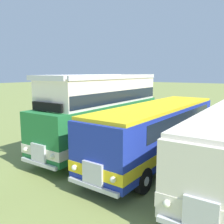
{
  "coord_description": "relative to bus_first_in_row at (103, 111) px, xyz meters",
  "views": [
    {
      "loc": [
        -0.53,
        -11.77,
        4.66
      ],
      "look_at": [
        -8.53,
        0.49,
        2.29
      ],
      "focal_mm": 39.53,
      "sensor_mm": 36.0,
      "label": 1
    }
  ],
  "objects": [
    {
      "name": "bus_first_in_row",
      "position": [
        0.0,
        0.0,
        0.0
      ],
      "size": [
        2.71,
        9.75,
        4.52
      ],
      "color": "#237538",
      "rests_on": "ground"
    },
    {
      "name": "bus_second_in_row",
      "position": [
        3.6,
        -0.09,
        -0.6
      ],
      "size": [
        3.05,
        10.72,
        2.99
      ],
      "color": "#1E339E",
      "rests_on": "ground"
    }
  ]
}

